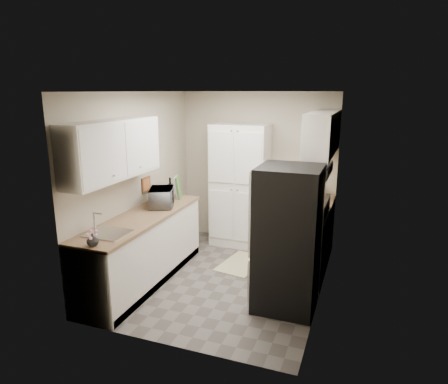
% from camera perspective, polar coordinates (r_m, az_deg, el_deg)
% --- Properties ---
extents(ground, '(3.20, 3.20, 0.00)m').
position_cam_1_polar(ground, '(5.63, -0.02, -12.18)').
color(ground, '#56514C').
rests_on(ground, ground).
extents(room_shell, '(2.64, 3.24, 2.52)m').
position_cam_1_polar(room_shell, '(5.12, -0.25, 4.33)').
color(room_shell, '#B1A88F').
rests_on(room_shell, ground).
extents(pantry_cabinet, '(0.90, 0.55, 2.00)m').
position_cam_1_polar(pantry_cabinet, '(6.53, 2.31, 0.90)').
color(pantry_cabinet, silver).
rests_on(pantry_cabinet, ground).
extents(base_cabinet_left, '(0.60, 2.30, 0.88)m').
position_cam_1_polar(base_cabinet_left, '(5.50, -11.43, -8.13)').
color(base_cabinet_left, silver).
rests_on(base_cabinet_left, ground).
extents(countertop_left, '(0.63, 2.33, 0.04)m').
position_cam_1_polar(countertop_left, '(5.35, -11.68, -3.56)').
color(countertop_left, '#846647').
rests_on(countertop_left, base_cabinet_left).
extents(base_cabinet_right, '(0.60, 0.80, 0.88)m').
position_cam_1_polar(base_cabinet_right, '(6.32, 12.26, -5.18)').
color(base_cabinet_right, silver).
rests_on(base_cabinet_right, ground).
extents(countertop_right, '(0.63, 0.83, 0.04)m').
position_cam_1_polar(countertop_right, '(6.19, 12.49, -1.16)').
color(countertop_right, '#846647').
rests_on(countertop_right, base_cabinet_right).
extents(electric_range, '(0.71, 0.78, 1.13)m').
position_cam_1_polar(electric_range, '(5.57, 10.94, -7.41)').
color(electric_range, '#B7B7BC').
rests_on(electric_range, ground).
extents(refrigerator, '(0.70, 0.72, 1.70)m').
position_cam_1_polar(refrigerator, '(4.70, 9.11, -6.60)').
color(refrigerator, '#B7B7BC').
rests_on(refrigerator, ground).
extents(microwave, '(0.48, 0.56, 0.26)m').
position_cam_1_polar(microwave, '(5.69, -8.89, -0.76)').
color(microwave, '#BCBDC1').
rests_on(microwave, countertop_left).
extents(wine_bottle, '(0.08, 0.08, 0.32)m').
position_cam_1_polar(wine_bottle, '(5.94, -7.68, 0.23)').
color(wine_bottle, black).
rests_on(wine_bottle, countertop_left).
extents(flower_vase, '(0.17, 0.17, 0.13)m').
position_cam_1_polar(flower_vase, '(4.45, -18.26, -6.51)').
color(flower_vase, silver).
rests_on(flower_vase, countertop_left).
extents(cutting_board, '(0.12, 0.27, 0.34)m').
position_cam_1_polar(cutting_board, '(6.11, -6.47, 0.75)').
color(cutting_board, '#4D883B').
rests_on(cutting_board, countertop_left).
extents(toaster_oven, '(0.39, 0.45, 0.23)m').
position_cam_1_polar(toaster_oven, '(6.18, 12.40, 0.12)').
color(toaster_oven, '#A7A7AC').
rests_on(toaster_oven, countertop_right).
extents(fruit_basket, '(0.33, 0.33, 0.12)m').
position_cam_1_polar(fruit_basket, '(6.14, 12.76, 1.68)').
color(fruit_basket, '#DA6405').
rests_on(fruit_basket, toaster_oven).
extents(kitchen_mat, '(0.64, 0.89, 0.01)m').
position_cam_1_polar(kitchen_mat, '(6.05, 2.50, -10.18)').
color(kitchen_mat, '#BFB883').
rests_on(kitchen_mat, ground).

